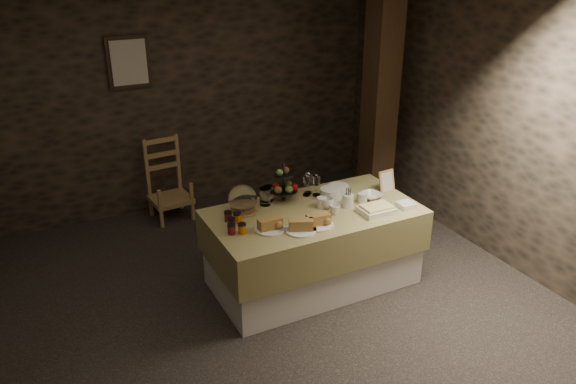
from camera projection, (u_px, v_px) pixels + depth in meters
name	position (u px, v px, depth m)	size (l,w,h in m)	color
ground_plane	(236.00, 323.00, 4.69)	(5.50, 5.00, 0.01)	black
room_shell	(228.00, 147.00, 4.05)	(5.52, 5.02, 2.60)	black
buffet_table	(313.00, 242.00, 5.08)	(1.87, 0.99, 0.74)	silver
chair	(168.00, 183.00, 6.36)	(0.46, 0.44, 0.72)	olive
timber_column	(380.00, 102.00, 6.19)	(0.30, 0.30, 2.60)	black
framed_picture	(129.00, 62.00, 5.91)	(0.45, 0.04, 0.55)	black
plate_stack_a	(330.00, 194.00, 5.17)	(0.19, 0.19, 0.10)	silver
plate_stack_b	(338.00, 190.00, 5.27)	(0.20, 0.20, 0.09)	silver
cutlery_holder	(348.00, 201.00, 5.01)	(0.10, 0.10, 0.12)	silver
cup_a	(327.00, 203.00, 4.99)	(0.12, 0.12, 0.09)	silver
cup_b	(335.00, 209.00, 4.88)	(0.10, 0.10, 0.09)	silver
mug_c	(322.00, 202.00, 5.00)	(0.09, 0.09, 0.10)	silver
mug_d	(363.00, 198.00, 5.10)	(0.08, 0.08, 0.09)	silver
bowl	(371.00, 196.00, 5.19)	(0.19, 0.19, 0.05)	silver
cake_dome	(243.00, 201.00, 4.90)	(0.26, 0.26, 0.26)	olive
fruit_stand	(285.00, 186.00, 5.10)	(0.25, 0.25, 0.36)	black
bread_platter_left	(270.00, 225.00, 4.62)	(0.26, 0.26, 0.11)	silver
bread_platter_center	(301.00, 227.00, 4.60)	(0.26, 0.26, 0.11)	silver
bread_platter_right	(318.00, 221.00, 4.68)	(0.26, 0.26, 0.11)	silver
jam_jars	(234.00, 224.00, 4.65)	(0.18, 0.32, 0.07)	maroon
tart_dish	(377.00, 209.00, 4.91)	(0.30, 0.22, 0.07)	silver
square_dish	(406.00, 205.00, 5.01)	(0.14, 0.14, 0.04)	silver
menu_frame	(387.00, 182.00, 5.33)	(0.17, 0.02, 0.22)	olive
storage_jar_a	(265.00, 197.00, 5.04)	(0.10, 0.10, 0.16)	white
storage_jar_b	(268.00, 193.00, 5.13)	(0.09, 0.09, 0.14)	white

